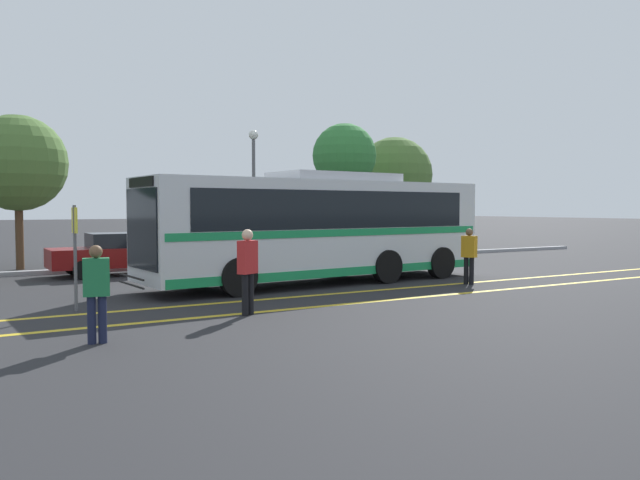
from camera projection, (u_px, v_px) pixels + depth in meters
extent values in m
plane|color=#262628|center=(303.00, 282.00, 18.79)|extent=(220.00, 220.00, 0.00)
cube|color=gold|center=(361.00, 292.00, 16.73)|extent=(30.76, 0.20, 0.01)
cube|color=gold|center=(398.00, 299.00, 15.32)|extent=(30.76, 0.20, 0.01)
cube|color=#99999E|center=(234.00, 263.00, 24.46)|extent=(38.76, 0.36, 0.15)
cube|color=silver|center=(320.00, 227.00, 18.55)|extent=(10.93, 3.34, 2.72)
cube|color=black|center=(320.00, 209.00, 18.52)|extent=(9.43, 3.25, 1.06)
cube|color=#198C4C|center=(320.00, 231.00, 18.55)|extent=(10.72, 3.36, 0.20)
cube|color=#198C4C|center=(320.00, 268.00, 18.61)|extent=(10.72, 3.35, 0.24)
cube|color=black|center=(141.00, 229.00, 15.47)|extent=(0.22, 2.16, 2.02)
cube|color=black|center=(141.00, 182.00, 15.41)|extent=(0.18, 1.72, 0.24)
cube|color=silver|center=(335.00, 177.00, 18.78)|extent=(3.92, 2.27, 0.25)
cube|color=black|center=(131.00, 277.00, 15.37)|extent=(0.19, 1.84, 0.04)
cube|color=black|center=(131.00, 285.00, 15.38)|extent=(0.19, 1.84, 0.04)
cylinder|color=black|center=(238.00, 277.00, 15.74)|extent=(1.02, 0.36, 1.00)
cylinder|color=black|center=(200.00, 270.00, 17.68)|extent=(1.02, 0.36, 1.00)
cylinder|color=black|center=(387.00, 267.00, 18.56)|extent=(1.02, 0.36, 1.00)
cylinder|color=black|center=(340.00, 261.00, 20.50)|extent=(1.02, 0.36, 1.00)
cylinder|color=black|center=(441.00, 263.00, 19.85)|extent=(1.02, 0.36, 1.00)
cylinder|color=black|center=(392.00, 258.00, 21.78)|extent=(1.02, 0.36, 1.00)
cube|color=maroon|center=(124.00, 256.00, 20.96)|extent=(4.78, 1.80, 0.63)
cube|color=black|center=(120.00, 240.00, 20.87)|extent=(2.02, 1.54, 0.48)
cylinder|color=black|center=(160.00, 262.00, 22.42)|extent=(0.60, 0.21, 0.60)
cylinder|color=black|center=(174.00, 265.00, 21.05)|extent=(0.60, 0.21, 0.60)
cylinder|color=black|center=(73.00, 266.00, 20.90)|extent=(0.60, 0.21, 0.60)
cylinder|color=black|center=(83.00, 270.00, 19.52)|extent=(0.60, 0.21, 0.60)
cube|color=#335B33|center=(284.00, 249.00, 23.92)|extent=(4.32, 1.93, 0.70)
cube|color=black|center=(281.00, 233.00, 23.83)|extent=(1.83, 1.65, 0.55)
cylinder|color=black|center=(303.00, 256.00, 25.37)|extent=(0.60, 0.21, 0.60)
cylinder|color=black|center=(325.00, 259.00, 23.88)|extent=(0.60, 0.21, 0.60)
cylinder|color=black|center=(243.00, 258.00, 23.99)|extent=(0.60, 0.21, 0.60)
cylinder|color=black|center=(263.00, 262.00, 22.50)|extent=(0.60, 0.21, 0.60)
cylinder|color=#191E38|center=(102.00, 319.00, 10.36)|extent=(0.14, 0.14, 0.79)
cylinder|color=#191E38|center=(92.00, 320.00, 10.30)|extent=(0.14, 0.14, 0.79)
cube|color=#1E723F|center=(96.00, 277.00, 10.30)|extent=(0.45, 0.29, 0.63)
sphere|color=brown|center=(96.00, 252.00, 10.27)|extent=(0.22, 0.22, 0.22)
cylinder|color=black|center=(466.00, 271.00, 18.37)|extent=(0.14, 0.14, 0.80)
cylinder|color=black|center=(472.00, 271.00, 18.26)|extent=(0.14, 0.14, 0.80)
cube|color=orange|center=(469.00, 247.00, 18.28)|extent=(0.35, 0.47, 0.63)
sphere|color=brown|center=(469.00, 232.00, 18.26)|extent=(0.22, 0.22, 0.22)
cylinder|color=black|center=(245.00, 295.00, 12.99)|extent=(0.14, 0.14, 0.88)
cylinder|color=black|center=(250.00, 294.00, 13.13)|extent=(0.14, 0.14, 0.88)
cube|color=red|center=(248.00, 257.00, 13.02)|extent=(0.47, 0.38, 0.69)
sphere|color=beige|center=(247.00, 235.00, 13.00)|extent=(0.24, 0.24, 0.24)
cylinder|color=#59595E|center=(75.00, 258.00, 13.54)|extent=(0.07, 0.07, 2.31)
cube|color=yellow|center=(75.00, 220.00, 13.49)|extent=(0.06, 0.40, 0.56)
cylinder|color=#59595E|center=(254.00, 201.00, 26.14)|extent=(0.14, 0.14, 5.09)
sphere|color=silver|center=(253.00, 135.00, 26.00)|extent=(0.40, 0.40, 0.40)
cylinder|color=#513823|center=(344.00, 217.00, 29.85)|extent=(0.28, 0.28, 3.59)
sphere|color=#337A38|center=(344.00, 156.00, 29.70)|extent=(3.05, 3.05, 3.05)
cylinder|color=#513823|center=(394.00, 226.00, 34.38)|extent=(0.28, 0.28, 2.49)
sphere|color=#4C7033|center=(394.00, 175.00, 34.24)|extent=(4.15, 4.15, 4.15)
cylinder|color=#513823|center=(19.00, 234.00, 22.62)|extent=(0.28, 0.28, 2.56)
sphere|color=#4C7033|center=(18.00, 163.00, 22.49)|extent=(3.47, 3.47, 3.47)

